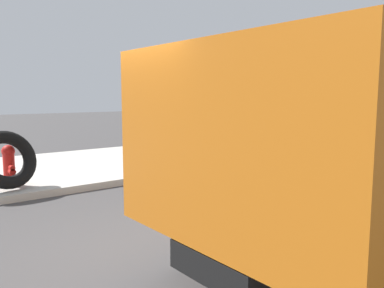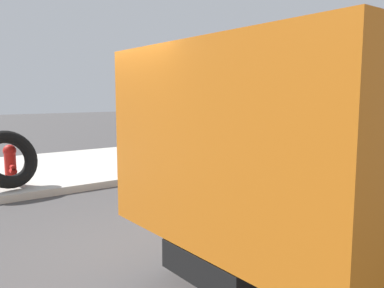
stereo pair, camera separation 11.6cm
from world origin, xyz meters
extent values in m
plane|color=#423F3F|center=(0.00, 0.00, 0.00)|extent=(80.00, 80.00, 0.00)
cube|color=#BCB7AD|center=(0.00, 6.50, 0.07)|extent=(36.00, 5.00, 0.15)
cylinder|color=red|center=(-0.86, 4.87, 0.47)|extent=(0.22, 0.22, 0.65)
sphere|color=red|center=(-0.86, 4.87, 0.86)|extent=(0.26, 0.26, 0.26)
cylinder|color=red|center=(-0.86, 4.67, 0.55)|extent=(0.10, 0.18, 0.10)
cylinder|color=red|center=(-0.86, 5.07, 0.55)|extent=(0.10, 0.18, 0.10)
cylinder|color=red|center=(-0.86, 4.67, 0.47)|extent=(0.12, 0.18, 0.12)
torus|color=black|center=(-0.97, 4.52, 0.74)|extent=(1.29, 0.90, 1.19)
cube|color=orange|center=(1.42, -1.48, 1.60)|extent=(4.80, 2.50, 1.60)
cylinder|color=black|center=(0.22, -0.23, 0.55)|extent=(1.10, 0.30, 1.10)
camera|label=1|loc=(-2.81, -3.64, 1.99)|focal=36.87mm
camera|label=2|loc=(-2.72, -3.72, 1.99)|focal=36.87mm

